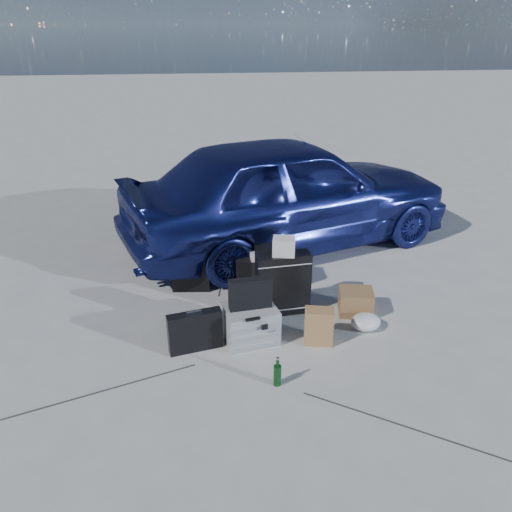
{
  "coord_description": "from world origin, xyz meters",
  "views": [
    {
      "loc": [
        -0.61,
        -3.99,
        2.83
      ],
      "look_at": [
        0.05,
        0.85,
        0.56
      ],
      "focal_mm": 35.0,
      "sensor_mm": 36.0,
      "label": 1
    }
  ],
  "objects_px": {
    "suitcase_right": "(283,284)",
    "duffel_bag": "(266,270)",
    "car": "(289,192)",
    "cardboard_box": "(356,302)",
    "green_bottle": "(277,372)",
    "pelican_case": "(250,324)",
    "briefcase": "(195,331)",
    "suitcase_left": "(190,268)"
  },
  "relations": [
    {
      "from": "suitcase_right",
      "to": "duffel_bag",
      "type": "bearing_deg",
      "value": 91.42
    },
    {
      "from": "car",
      "to": "cardboard_box",
      "type": "distance_m",
      "value": 2.06
    },
    {
      "from": "cardboard_box",
      "to": "green_bottle",
      "type": "height_order",
      "value": "green_bottle"
    },
    {
      "from": "car",
      "to": "pelican_case",
      "type": "height_order",
      "value": "car"
    },
    {
      "from": "car",
      "to": "green_bottle",
      "type": "bearing_deg",
      "value": 149.38
    },
    {
      "from": "green_bottle",
      "to": "briefcase",
      "type": "bearing_deg",
      "value": 137.68
    },
    {
      "from": "car",
      "to": "pelican_case",
      "type": "distance_m",
      "value": 2.5
    },
    {
      "from": "pelican_case",
      "to": "duffel_bag",
      "type": "relative_size",
      "value": 0.68
    },
    {
      "from": "pelican_case",
      "to": "suitcase_right",
      "type": "xyz_separation_m",
      "value": [
        0.41,
        0.48,
        0.16
      ]
    },
    {
      "from": "pelican_case",
      "to": "briefcase",
      "type": "bearing_deg",
      "value": 178.81
    },
    {
      "from": "briefcase",
      "to": "duffel_bag",
      "type": "xyz_separation_m",
      "value": [
        0.88,
        1.23,
        -0.02
      ]
    },
    {
      "from": "pelican_case",
      "to": "suitcase_left",
      "type": "height_order",
      "value": "suitcase_left"
    },
    {
      "from": "suitcase_right",
      "to": "green_bottle",
      "type": "xyz_separation_m",
      "value": [
        -0.27,
        -1.19,
        -0.21
      ]
    },
    {
      "from": "duffel_bag",
      "to": "cardboard_box",
      "type": "relative_size",
      "value": 2.08
    },
    {
      "from": "cardboard_box",
      "to": "briefcase",
      "type": "bearing_deg",
      "value": -165.66
    },
    {
      "from": "pelican_case",
      "to": "suitcase_left",
      "type": "xyz_separation_m",
      "value": [
        -0.55,
        1.12,
        0.1
      ]
    },
    {
      "from": "briefcase",
      "to": "suitcase_left",
      "type": "height_order",
      "value": "suitcase_left"
    },
    {
      "from": "pelican_case",
      "to": "suitcase_left",
      "type": "bearing_deg",
      "value": 105.54
    },
    {
      "from": "suitcase_left",
      "to": "cardboard_box",
      "type": "xyz_separation_m",
      "value": [
        1.74,
        -0.77,
        -0.15
      ]
    },
    {
      "from": "duffel_bag",
      "to": "green_bottle",
      "type": "xyz_separation_m",
      "value": [
        -0.19,
        -1.85,
        -0.05
      ]
    },
    {
      "from": "suitcase_right",
      "to": "cardboard_box",
      "type": "xyz_separation_m",
      "value": [
        0.77,
        -0.13,
        -0.21
      ]
    },
    {
      "from": "pelican_case",
      "to": "green_bottle",
      "type": "height_order",
      "value": "pelican_case"
    },
    {
      "from": "cardboard_box",
      "to": "green_bottle",
      "type": "relative_size",
      "value": 1.31
    },
    {
      "from": "suitcase_right",
      "to": "green_bottle",
      "type": "bearing_deg",
      "value": -107.25
    },
    {
      "from": "suitcase_left",
      "to": "briefcase",
      "type": "bearing_deg",
      "value": -82.52
    },
    {
      "from": "suitcase_left",
      "to": "suitcase_right",
      "type": "relative_size",
      "value": 0.83
    },
    {
      "from": "suitcase_right",
      "to": "cardboard_box",
      "type": "distance_m",
      "value": 0.81
    },
    {
      "from": "car",
      "to": "duffel_bag",
      "type": "bearing_deg",
      "value": 139.09
    },
    {
      "from": "car",
      "to": "green_bottle",
      "type": "distance_m",
      "value": 3.13
    },
    {
      "from": "suitcase_right",
      "to": "green_bottle",
      "type": "distance_m",
      "value": 1.24
    },
    {
      "from": "suitcase_right",
      "to": "green_bottle",
      "type": "height_order",
      "value": "suitcase_right"
    },
    {
      "from": "briefcase",
      "to": "pelican_case",
      "type": "bearing_deg",
      "value": -2.28
    },
    {
      "from": "cardboard_box",
      "to": "green_bottle",
      "type": "xyz_separation_m",
      "value": [
        -1.04,
        -1.06,
        0.0
      ]
    },
    {
      "from": "suitcase_left",
      "to": "duffel_bag",
      "type": "distance_m",
      "value": 0.9
    },
    {
      "from": "suitcase_left",
      "to": "green_bottle",
      "type": "bearing_deg",
      "value": -62.45
    },
    {
      "from": "briefcase",
      "to": "green_bottle",
      "type": "relative_size",
      "value": 1.92
    },
    {
      "from": "suitcase_left",
      "to": "green_bottle",
      "type": "relative_size",
      "value": 2.1
    },
    {
      "from": "suitcase_left",
      "to": "suitcase_right",
      "type": "height_order",
      "value": "suitcase_right"
    },
    {
      "from": "suitcase_right",
      "to": "duffel_bag",
      "type": "distance_m",
      "value": 0.68
    },
    {
      "from": "briefcase",
      "to": "green_bottle",
      "type": "distance_m",
      "value": 0.92
    },
    {
      "from": "car",
      "to": "briefcase",
      "type": "bearing_deg",
      "value": 132.32
    },
    {
      "from": "briefcase",
      "to": "suitcase_left",
      "type": "xyz_separation_m",
      "value": [
        -0.02,
        1.21,
        0.08
      ]
    }
  ]
}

